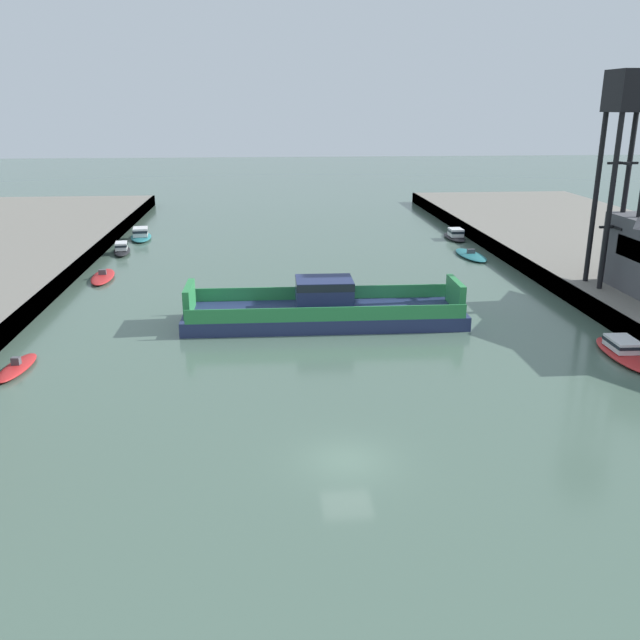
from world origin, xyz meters
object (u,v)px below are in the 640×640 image
Objects in this scene: moored_boat_near_left at (471,255)px; moored_boat_far_left at (141,235)px; moored_boat_mid_right at (625,351)px; chain_ferry at (324,310)px; moored_boat_near_right at (17,367)px; moored_boat_upstream_a at (455,235)px; crane_tower at (629,117)px; moored_boat_mid_left at (103,277)px; moored_boat_far_right at (122,249)px.

moored_boat_near_left is 41.83m from moored_boat_far_left.
moored_boat_far_left is (-40.59, 46.02, 0.14)m from moored_boat_mid_right.
chain_ferry reaches higher than moored_boat_near_right.
crane_tower is (5.20, -29.68, 15.11)m from moored_boat_upstream_a.
moored_boat_mid_right is at bearing -24.96° from chain_ferry.
moored_boat_far_right is (-0.48, 12.15, 0.27)m from moored_boat_mid_left.
moored_boat_mid_right is at bearing -48.59° from moored_boat_far_left.
crane_tower is at bearing -71.91° from moored_boat_near_left.
moored_boat_far_left is (-20.57, 36.71, -0.51)m from chain_ferry.
moored_boat_far_left is at bearing 131.41° from moored_boat_mid_right.
crane_tower is (45.77, -32.90, 15.06)m from moored_boat_far_left.
moored_boat_far_left is at bearing 85.13° from moored_boat_far_right.
moored_boat_near_left is 1.02× the size of moored_boat_mid_right.
moored_boat_far_right reaches higher than moored_boat_near_left.
moored_boat_far_left is at bearing 119.27° from chain_ferry.
moored_boat_mid_right is at bearing -111.55° from crane_tower.
moored_boat_upstream_a is at bearing 45.66° from moored_boat_near_right.
moored_boat_far_left reaches higher than moored_boat_mid_left.
moored_boat_far_right reaches higher than moored_boat_mid_right.
moored_boat_upstream_a reaches higher than moored_boat_mid_left.
moored_boat_mid_left is 44.47m from moored_boat_upstream_a.
moored_boat_near_right is 0.72× the size of moored_boat_far_left.
chain_ferry is 1.25× the size of crane_tower.
moored_boat_upstream_a is at bearing -4.54° from moored_boat_far_left.
moored_boat_mid_right reaches higher than moored_boat_mid_left.
moored_boat_mid_left is 50.01m from crane_tower.
chain_ferry reaches higher than moored_boat_far_left.
moored_boat_near_right is 24.33m from moored_boat_mid_left.
moored_boat_near_right is at bearing -90.36° from moored_boat_mid_left.
crane_tower is (46.18, 12.27, 15.41)m from moored_boat_near_right.
moored_boat_near_right is at bearing -90.52° from moored_boat_far_left.
moored_boat_near_left is at bearing 91.91° from moored_boat_mid_right.
moored_boat_near_right is 0.30× the size of crane_tower.
moored_boat_mid_left is 0.93× the size of moored_boat_mid_right.
chain_ferry is at bearing -52.75° from moored_boat_far_right.
moored_boat_mid_right is (1.08, -32.30, 0.24)m from moored_boat_near_left.
moored_boat_far_right is at bearing -172.47° from moored_boat_upstream_a.
moored_boat_far_left is at bearing 144.29° from crane_tower.
moored_boat_near_right is at bearing -134.34° from moored_boat_upstream_a.
moored_boat_mid_left is (-20.83, 15.87, -0.85)m from chain_ferry.
moored_boat_far_left reaches higher than moored_boat_upstream_a.
moored_boat_upstream_a is (20.00, 33.49, -0.56)m from chain_ferry.
chain_ferry is 22.09m from moored_boat_mid_right.
crane_tower is (6.26, -19.17, 15.44)m from moored_boat_near_left.
moored_boat_near_left is 10.57m from moored_boat_upstream_a.
moored_boat_mid_right is (20.02, -9.32, -0.65)m from chain_ferry.
crane_tower reaches higher than moored_boat_mid_right.
moored_boat_upstream_a is (40.83, 17.62, 0.29)m from moored_boat_mid_left.
moored_boat_mid_left is 0.39× the size of crane_tower.
moored_boat_mid_left is at bearing -169.86° from moored_boat_near_left.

